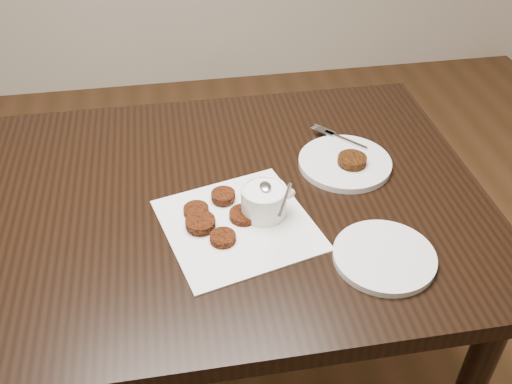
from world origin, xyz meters
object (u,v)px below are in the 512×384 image
plate_empty (384,257)px  table (194,315)px  napkin (238,225)px  plate_with_patty (345,160)px  sauce_ramekin (264,188)px

plate_empty → table: bearing=147.1°
napkin → plate_with_patty: size_ratio=1.35×
table → plate_with_patty: bearing=9.8°
table → napkin: napkin is taller
table → plate_with_patty: plate_with_patty is taller
sauce_ramekin → plate_empty: sauce_ramekin is taller
sauce_ramekin → napkin: bearing=-156.1°
napkin → sauce_ramekin: size_ratio=2.21×
napkin → plate_empty: plate_empty is taller
napkin → plate_empty: size_ratio=1.47×
table → sauce_ramekin: size_ratio=10.10×
plate_with_patty → napkin: bearing=-149.1°
table → plate_with_patty: (0.37, 0.06, 0.39)m
plate_with_patty → plate_empty: bearing=-92.3°
table → plate_empty: bearing=-32.9°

